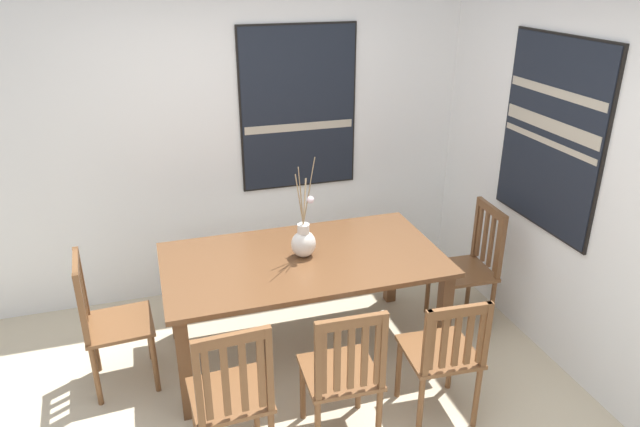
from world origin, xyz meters
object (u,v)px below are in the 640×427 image
(centerpiece_vase, at_px, (304,241))
(chair_1, at_px, (470,265))
(dining_table, at_px, (303,270))
(painting_on_side_wall, at_px, (551,135))
(chair_4, at_px, (232,395))
(painting_on_back_wall, at_px, (298,108))
(chair_0, at_px, (108,320))
(chair_3, at_px, (343,373))
(chair_2, at_px, (444,354))

(centerpiece_vase, distance_m, chair_1, 1.36)
(dining_table, bearing_deg, painting_on_side_wall, -8.89)
(dining_table, xyz_separation_m, chair_1, (1.31, -0.01, -0.16))
(chair_4, bearing_deg, painting_on_back_wall, 65.11)
(painting_on_side_wall, bearing_deg, chair_4, -164.01)
(chair_0, height_order, chair_3, chair_0)
(chair_3, bearing_deg, chair_2, 0.85)
(chair_0, xyz_separation_m, painting_on_back_wall, (1.57, 1.06, 1.03))
(dining_table, distance_m, chair_2, 1.11)
(chair_4, xyz_separation_m, painting_on_side_wall, (2.32, 0.66, 1.05))
(painting_on_back_wall, bearing_deg, chair_2, -80.40)
(chair_0, bearing_deg, painting_on_back_wall, 34.00)
(dining_table, distance_m, chair_3, 0.94)
(centerpiece_vase, height_order, chair_0, centerpiece_vase)
(centerpiece_vase, xyz_separation_m, chair_2, (0.60, -0.92, -0.40))
(chair_1, bearing_deg, painting_on_side_wall, -35.13)
(chair_2, bearing_deg, painting_on_back_wall, 99.60)
(chair_2, height_order, painting_on_back_wall, painting_on_back_wall)
(chair_2, relative_size, chair_4, 0.91)
(dining_table, relative_size, chair_3, 2.01)
(dining_table, height_order, chair_3, chair_3)
(centerpiece_vase, distance_m, chair_3, 1.01)
(dining_table, bearing_deg, chair_0, 179.17)
(chair_0, bearing_deg, chair_4, -55.66)
(chair_0, bearing_deg, painting_on_side_wall, -5.37)
(chair_4, bearing_deg, centerpiece_vase, 54.56)
(chair_1, xyz_separation_m, chair_3, (-1.34, -0.91, -0.00))
(dining_table, distance_m, chair_1, 1.32)
(centerpiece_vase, relative_size, chair_0, 0.75)
(centerpiece_vase, bearing_deg, painting_on_back_wall, 76.13)
(chair_1, distance_m, painting_on_back_wall, 1.83)
(chair_4, bearing_deg, painting_on_side_wall, 15.99)
(chair_3, height_order, painting_on_back_wall, painting_on_back_wall)
(chair_4, bearing_deg, chair_1, 24.78)
(centerpiece_vase, relative_size, painting_on_side_wall, 0.55)
(chair_0, xyz_separation_m, chair_4, (0.64, -0.94, 0.01))
(chair_1, bearing_deg, dining_table, 179.36)
(chair_0, xyz_separation_m, chair_3, (1.27, -0.94, 0.00))
(dining_table, relative_size, painting_on_back_wall, 1.44)
(centerpiece_vase, xyz_separation_m, painting_on_back_wall, (0.26, 1.07, 0.65))
(dining_table, height_order, chair_2, chair_2)
(chair_2, distance_m, chair_3, 0.64)
(chair_3, xyz_separation_m, painting_on_back_wall, (0.30, 2.00, 1.03))
(centerpiece_vase, xyz_separation_m, chair_4, (-0.67, -0.94, -0.38))
(dining_table, xyz_separation_m, chair_4, (-0.66, -0.92, -0.16))
(chair_1, distance_m, painting_on_side_wall, 1.14)
(dining_table, height_order, chair_0, chair_0)
(painting_on_back_wall, distance_m, painting_on_side_wall, 1.93)
(chair_0, distance_m, painting_on_back_wall, 2.16)
(chair_0, xyz_separation_m, chair_1, (2.61, -0.03, 0.00))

